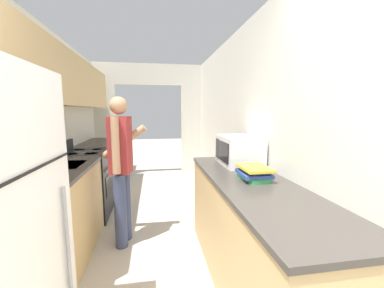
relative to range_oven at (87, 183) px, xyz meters
The scene contains 9 objects.
wall_left 1.25m from the range_oven, 111.67° to the right, with size 0.38×7.16×2.50m.
wall_right 2.45m from the range_oven, 27.10° to the right, with size 0.06×7.16×2.50m.
wall_far_with_doorway 2.34m from the range_oven, 66.13° to the left, with size 2.74×0.06×2.50m.
counter_left 0.10m from the range_oven, 94.89° to the right, with size 0.62×3.57×0.92m.
counter_right 2.42m from the range_oven, 44.16° to the right, with size 0.62×2.05×0.92m.
range_oven is the anchor object (origin of this frame).
person 1.10m from the range_oven, 54.21° to the right, with size 0.53×0.42×1.63m.
microwave 2.22m from the range_oven, 30.94° to the right, with size 0.37×0.53×0.30m.
book_stack 2.47m from the range_oven, 43.23° to the right, with size 0.24×0.31×0.11m.
Camera 1 is at (0.09, -0.58, 1.48)m, focal length 22.00 mm.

